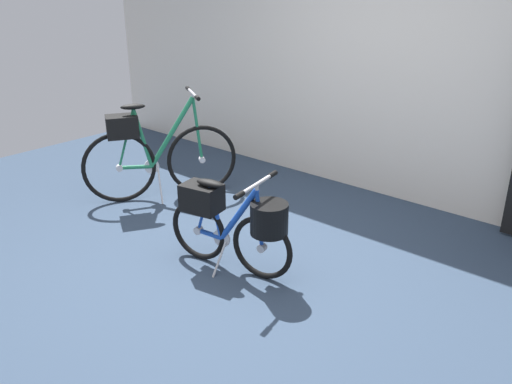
% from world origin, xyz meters
% --- Properties ---
extents(ground_plane, '(7.79, 7.79, 0.00)m').
position_xyz_m(ground_plane, '(0.00, 0.00, 0.00)').
color(ground_plane, '#2D3D51').
extents(back_wall, '(7.79, 0.10, 2.81)m').
position_xyz_m(back_wall, '(0.00, 2.17, 1.41)').
color(back_wall, silver).
rests_on(back_wall, ground_plane).
extents(folding_bike_foreground, '(1.01, 0.53, 0.73)m').
position_xyz_m(folding_bike_foreground, '(-0.06, 0.12, 0.39)').
color(folding_bike_foreground, black).
rests_on(folding_bike_foreground, ground_plane).
extents(display_bike_left, '(0.81, 1.27, 1.01)m').
position_xyz_m(display_bike_left, '(-1.56, 0.61, 0.45)').
color(display_bike_left, black).
rests_on(display_bike_left, ground_plane).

